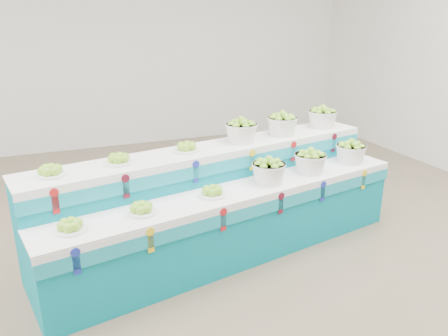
{
  "coord_description": "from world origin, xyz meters",
  "views": [
    {
      "loc": [
        -0.54,
        -3.02,
        2.26
      ],
      "look_at": [
        0.95,
        0.73,
        0.87
      ],
      "focal_mm": 35.64,
      "sensor_mm": 36.0,
      "label": 1
    }
  ],
  "objects_px": {
    "display_stand": "(224,202)",
    "basket_lower_left": "(269,171)",
    "basket_upper_right": "(322,117)",
    "plate_upper_mid": "(119,158)"
  },
  "relations": [
    {
      "from": "display_stand",
      "to": "basket_upper_right",
      "type": "relative_size",
      "value": 11.38
    },
    {
      "from": "plate_upper_mid",
      "to": "basket_upper_right",
      "type": "bearing_deg",
      "value": 11.43
    },
    {
      "from": "display_stand",
      "to": "basket_lower_left",
      "type": "relative_size",
      "value": 11.38
    },
    {
      "from": "basket_lower_left",
      "to": "basket_upper_right",
      "type": "distance_m",
      "value": 1.28
    },
    {
      "from": "basket_upper_right",
      "to": "display_stand",
      "type": "bearing_deg",
      "value": -159.88
    },
    {
      "from": "display_stand",
      "to": "plate_upper_mid",
      "type": "xyz_separation_m",
      "value": [
        -0.98,
        0.04,
        0.56
      ]
    },
    {
      "from": "plate_upper_mid",
      "to": "basket_upper_right",
      "type": "height_order",
      "value": "basket_upper_right"
    },
    {
      "from": "basket_lower_left",
      "to": "plate_upper_mid",
      "type": "height_order",
      "value": "plate_upper_mid"
    },
    {
      "from": "basket_lower_left",
      "to": "plate_upper_mid",
      "type": "xyz_separation_m",
      "value": [
        -1.39,
        0.19,
        0.23
      ]
    },
    {
      "from": "basket_lower_left",
      "to": "display_stand",
      "type": "bearing_deg",
      "value": 159.05
    }
  ]
}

